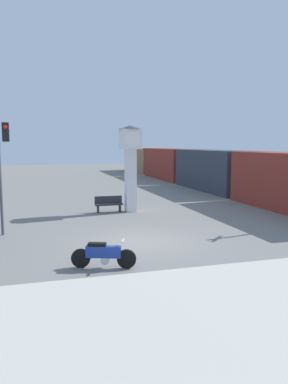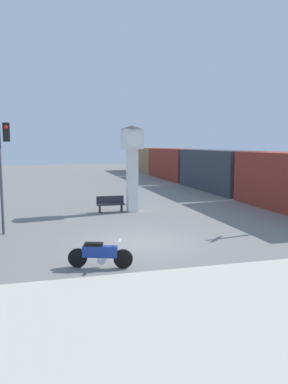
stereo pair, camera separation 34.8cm
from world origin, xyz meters
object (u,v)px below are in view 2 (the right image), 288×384
Objects in this scene: freight_train at (192,167)px; bench at (111,203)px; traffic_light at (3,157)px; clock_tower at (132,155)px; motorcycle at (100,254)px.

bench is (-10.55, -13.40, -1.21)m from freight_train.
freight_train is 23.73m from traffic_light.
motorcycle is at bearing -109.07° from clock_tower.
clock_tower is at bearing 31.11° from traffic_light.
clock_tower reaches higher than motorcycle.
clock_tower is 0.12× the size of freight_train.
motorcycle is 26.32m from freight_train.
bench is at bearing 97.10° from motorcycle.
traffic_light is 3.07× the size of bench.
freight_train is at bearing 47.91° from traffic_light.
motorcycle is 0.41× the size of traffic_light.
traffic_light is at bearing -148.89° from clock_tower.
motorcycle is 10.43m from clock_tower.
traffic_light reaches higher than bench.
freight_train is at bearing 55.64° from clock_tower.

